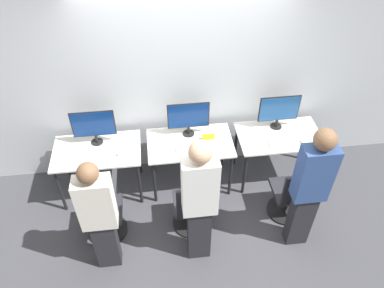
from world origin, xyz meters
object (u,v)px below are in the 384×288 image
(person_left, at_px, (99,215))
(monitor_right, at_px, (279,110))
(monitor_left, at_px, (93,126))
(keyboard_right, at_px, (283,143))
(monitor_center, at_px, (188,117))
(office_chair_center, at_px, (192,209))
(person_right, at_px, (310,187))
(office_chair_left, at_px, (104,217))
(mouse_center, at_px, (212,144))
(keyboard_center, at_px, (191,148))
(mouse_left, at_px, (118,153))
(office_chair_right, at_px, (291,197))
(keyboard_left, at_px, (96,156))
(person_center, at_px, (200,200))
(mouse_right, at_px, (303,142))

(person_left, height_order, monitor_right, person_left)
(monitor_left, xyz_separation_m, keyboard_right, (2.36, -0.31, -0.26))
(monitor_left, xyz_separation_m, person_left, (0.12, -1.26, -0.16))
(monitor_center, relative_size, keyboard_right, 1.37)
(office_chair_center, distance_m, person_right, 1.39)
(office_chair_left, xyz_separation_m, office_chair_center, (1.05, -0.01, 0.00))
(person_left, bearing_deg, mouse_center, 37.54)
(office_chair_center, bearing_deg, keyboard_center, 84.29)
(mouse_left, relative_size, office_chair_center, 0.10)
(keyboard_right, xyz_separation_m, office_chair_right, (-0.01, -0.55, -0.40))
(keyboard_left, relative_size, person_center, 0.22)
(monitor_left, relative_size, monitor_center, 1.00)
(keyboard_left, height_order, office_chair_right, office_chair_right)
(monitor_left, xyz_separation_m, mouse_center, (1.45, -0.24, -0.26))
(person_left, distance_m, monitor_center, 1.67)
(monitor_right, relative_size, keyboard_right, 1.37)
(keyboard_left, relative_size, person_left, 0.25)
(monitor_center, relative_size, monitor_right, 1.00)
(person_left, relative_size, office_chair_right, 1.82)
(monitor_center, xyz_separation_m, office_chair_center, (-0.06, -0.93, -0.67))
(keyboard_left, bearing_deg, person_left, -83.31)
(person_left, xyz_separation_m, keyboard_right, (2.24, 0.95, -0.10))
(mouse_center, distance_m, office_chair_right, 1.17)
(keyboard_center, relative_size, office_chair_right, 0.45)
(monitor_left, relative_size, person_left, 0.34)
(keyboard_left, bearing_deg, monitor_left, 90.00)
(person_right, bearing_deg, keyboard_right, 88.18)
(mouse_center, height_order, keyboard_right, mouse_center)
(person_center, height_order, mouse_right, person_center)
(monitor_left, relative_size, mouse_left, 5.92)
(mouse_left, distance_m, person_center, 1.35)
(office_chair_right, bearing_deg, mouse_right, 64.35)
(keyboard_left, distance_m, person_left, 1.01)
(person_left, distance_m, monitor_right, 2.59)
(mouse_left, height_order, office_chair_left, office_chair_left)
(monitor_center, distance_m, person_center, 1.29)
(monitor_left, relative_size, keyboard_left, 1.37)
(keyboard_center, height_order, keyboard_right, same)
(keyboard_center, bearing_deg, mouse_center, 4.31)
(keyboard_right, bearing_deg, person_right, -91.82)
(office_chair_left, relative_size, person_center, 0.50)
(monitor_left, xyz_separation_m, mouse_right, (2.61, -0.33, -0.26))
(keyboard_right, bearing_deg, keyboard_center, 177.42)
(keyboard_left, distance_m, mouse_right, 2.61)
(keyboard_right, bearing_deg, mouse_left, 178.46)
(mouse_left, height_order, office_chair_right, office_chair_right)
(office_chair_left, distance_m, monitor_right, 2.56)
(keyboard_left, relative_size, keyboard_center, 1.00)
(mouse_right, bearing_deg, monitor_right, 125.28)
(person_center, bearing_deg, office_chair_right, 18.59)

